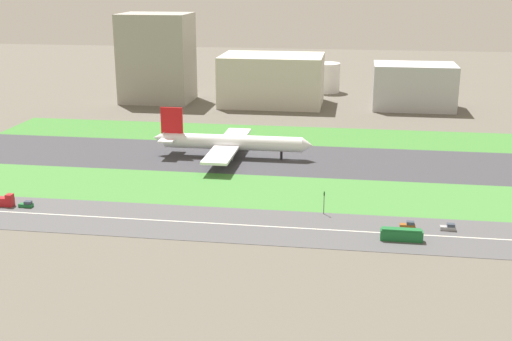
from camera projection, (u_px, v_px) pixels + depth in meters
name	position (u px, v px, depth m)	size (l,w,h in m)	color
ground_plane	(294.00, 160.00, 263.01)	(800.00, 800.00, 0.00)	#5B564C
runway	(294.00, 160.00, 262.99)	(280.00, 46.00, 0.10)	#38383D
grass_median_north	(303.00, 136.00, 301.81)	(280.00, 36.00, 0.10)	#3D7A33
grass_median_south	(283.00, 192.00, 224.17)	(280.00, 36.00, 0.10)	#427F38
highway	(271.00, 227.00, 193.87)	(280.00, 28.00, 0.10)	#4C4C4F
highway_centerline	(271.00, 226.00, 193.85)	(266.00, 0.50, 0.01)	silver
airliner	(229.00, 142.00, 265.02)	(65.00, 56.00, 19.70)	white
bus_0	(401.00, 235.00, 183.27)	(11.60, 2.50, 3.50)	#19662D
car_0	(408.00, 225.00, 192.63)	(4.40, 1.80, 2.00)	brown
car_2	(27.00, 205.00, 209.69)	(4.40, 1.80, 2.00)	#19662D
truck_0	(1.00, 201.00, 210.69)	(8.40, 2.50, 4.00)	#B2191E
car_1	(449.00, 227.00, 190.99)	(4.40, 1.80, 2.00)	#99999E
traffic_light	(324.00, 201.00, 202.83)	(0.36, 0.50, 7.20)	#4C4C51
terminal_building	(157.00, 58.00, 376.73)	(38.97, 30.65, 49.73)	#9E998E
hangar_building	(272.00, 80.00, 370.36)	(56.37, 38.88, 27.75)	beige
office_tower	(414.00, 86.00, 359.67)	(43.81, 28.43, 24.27)	#B2B2B7
fuel_tank_west	(325.00, 78.00, 410.42)	(18.17, 18.17, 17.97)	silver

